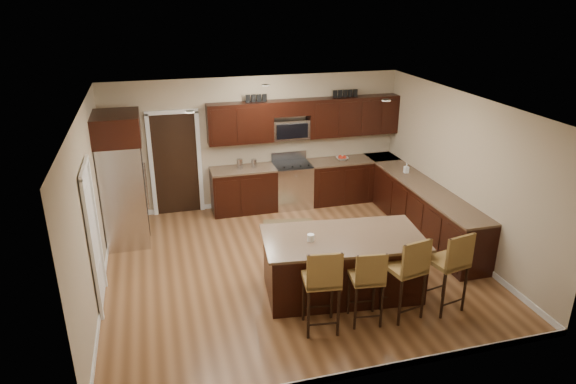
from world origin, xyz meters
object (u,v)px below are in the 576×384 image
object	(u,v)px
refrigerator	(122,178)
stool_extra	(451,262)
stool_right	(408,269)
island	(342,266)
range	(292,184)
stool_mid	(368,279)
stool_left	(322,281)

from	to	relation	value
refrigerator	stool_extra	bearing A→B (deg)	-38.23
stool_right	island	bearing A→B (deg)	114.56
island	range	bearing A→B (deg)	93.49
island	refrigerator	size ratio (longest dim) A/B	1.05
refrigerator	stool_right	bearing A→B (deg)	-42.75
refrigerator	stool_extra	xyz separation A→B (m)	(4.40, -3.46, -0.44)
island	stool_extra	xyz separation A→B (m)	(1.27, -0.85, 0.34)
stool_right	refrigerator	xyz separation A→B (m)	(-3.75, 3.46, 0.44)
range	stool_extra	xyz separation A→B (m)	(1.10, -4.25, 0.30)
island	stool_extra	distance (m)	1.56
island	stool_mid	world-z (taller)	stool_mid
refrigerator	stool_extra	distance (m)	5.61
island	refrigerator	distance (m)	4.15
refrigerator	island	bearing A→B (deg)	-39.85
stool_left	stool_right	size ratio (longest dim) A/B	1.00
stool_left	stool_extra	bearing A→B (deg)	7.33
island	stool_mid	size ratio (longest dim) A/B	2.19
island	stool_right	size ratio (longest dim) A/B	1.99
range	stool_left	world-z (taller)	stool_left
stool_left	stool_mid	xyz separation A→B (m)	(0.64, 0.01, -0.07)
island	stool_left	xyz separation A→B (m)	(-0.61, -0.85, 0.34)
island	stool_right	xyz separation A→B (m)	(0.62, -0.85, 0.34)
stool_right	refrigerator	distance (m)	5.12
stool_mid	stool_right	size ratio (longest dim) A/B	0.91
island	stool_left	world-z (taller)	stool_left
stool_extra	range	bearing A→B (deg)	93.07
stool_left	stool_right	bearing A→B (deg)	7.35
stool_left	refrigerator	world-z (taller)	refrigerator
stool_right	stool_left	bearing A→B (deg)	168.67
stool_left	refrigerator	bearing A→B (deg)	133.32
stool_right	refrigerator	bearing A→B (deg)	125.87
stool_mid	island	bearing A→B (deg)	99.54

